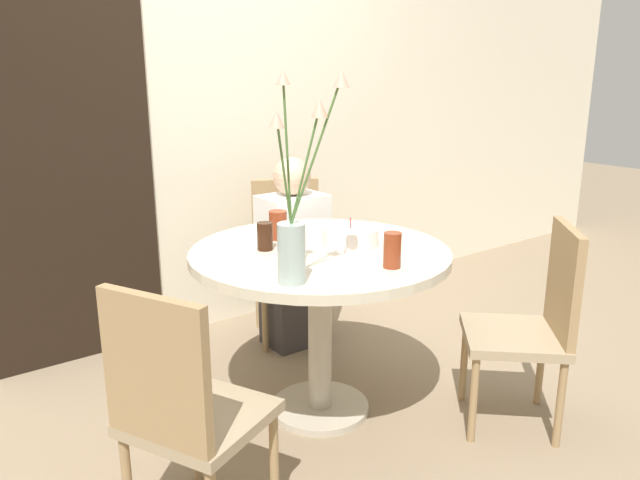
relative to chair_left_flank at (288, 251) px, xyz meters
name	(u,v)px	position (x,y,z in m)	size (l,w,h in m)	color
ground_plane	(320,410)	(-0.38, -0.81, -0.49)	(16.00, 16.00, 0.00)	#89755B
wall_back	(187,103)	(-0.38, 0.40, 0.81)	(8.00, 0.05, 2.60)	beige
doorway_panel	(63,166)	(-1.07, 0.37, 0.54)	(0.90, 0.01, 2.05)	black
dining_table	(320,279)	(-0.38, -0.81, 0.14)	(1.09, 1.09, 0.76)	beige
chair_left_flank	(288,251)	(0.00, 0.00, 0.00)	(0.53, 0.53, 0.88)	#9E896B
chair_right_flank	(182,405)	(-1.20, -1.18, 0.00)	(0.53, 0.53, 0.88)	#9E896B
chair_far_back	(535,318)	(0.27, -1.42, 0.00)	(0.57, 0.57, 0.88)	#9E896B
birthday_cake	(350,236)	(-0.24, -0.84, 0.31)	(0.24, 0.24, 0.12)	white
flower_vase	(295,219)	(-0.71, -1.10, 0.50)	(0.27, 0.20, 0.73)	#9EB2AD
side_plate	(377,231)	(0.00, -0.74, 0.27)	(0.22, 0.22, 0.01)	silver
drink_glass_0	(265,236)	(-0.57, -0.68, 0.33)	(0.07, 0.07, 0.12)	#33190C
drink_glass_1	(392,250)	(-0.31, -1.17, 0.34)	(0.07, 0.07, 0.14)	maroon
drink_glass_2	(278,225)	(-0.44, -0.57, 0.33)	(0.08, 0.08, 0.13)	maroon
person_guest	(293,259)	(-0.07, -0.14, 0.00)	(0.34, 0.24, 1.04)	#383333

